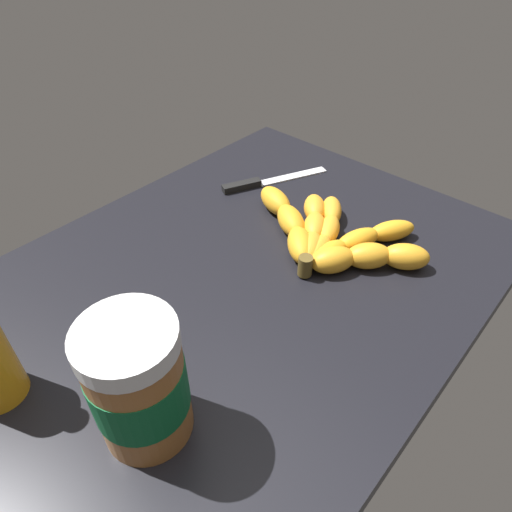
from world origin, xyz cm
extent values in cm
cube|color=black|center=(0.00, 0.00, -1.90)|extent=(79.46, 57.58, 3.80)
ellipsoid|color=orange|center=(-10.27, 8.91, 1.88)|extent=(7.50, 6.63, 3.75)
ellipsoid|color=orange|center=(-14.34, 12.10, 1.88)|extent=(7.28, 7.22, 3.75)
ellipsoid|color=orange|center=(-17.66, 16.07, 1.88)|extent=(6.74, 7.49, 3.75)
ellipsoid|color=gold|center=(-11.19, 7.41, 1.55)|extent=(7.76, 4.18, 3.09)
ellipsoid|color=gold|center=(-16.88, 8.88, 1.55)|extent=(7.99, 5.46, 3.09)
ellipsoid|color=gold|center=(-22.15, 11.46, 1.55)|extent=(7.90, 6.51, 3.09)
ellipsoid|color=orange|center=(-10.88, 5.90, 1.56)|extent=(7.16, 4.40, 3.13)
ellipsoid|color=orange|center=(-15.93, 4.29, 1.56)|extent=(7.36, 5.56, 3.13)
ellipsoid|color=orange|center=(-20.52, 1.63, 1.56)|extent=(7.23, 6.47, 3.13)
ellipsoid|color=orange|center=(-10.44, 4.94, 1.71)|extent=(7.25, 5.90, 3.42)
ellipsoid|color=orange|center=(-14.88, 2.42, 1.71)|extent=(7.23, 6.36, 3.42)
ellipsoid|color=orange|center=(-18.99, -0.62, 1.71)|extent=(7.10, 6.73, 3.42)
ellipsoid|color=orange|center=(-9.92, 3.49, 1.83)|extent=(7.85, 7.95, 3.66)
ellipsoid|color=orange|center=(-13.61, -1.21, 1.83)|extent=(7.11, 8.31, 3.66)
ellipsoid|color=orange|center=(-16.28, -6.56, 1.83)|extent=(6.08, 8.32, 3.66)
cylinder|color=brown|center=(-6.80, 6.74, 1.80)|extent=(2.00, 2.00, 3.00)
cylinder|color=#9E602D|center=(21.44, 8.57, 6.20)|extent=(8.84, 8.84, 12.41)
cylinder|color=#0F592D|center=(21.44, 8.57, 6.83)|extent=(9.02, 9.02, 5.58)
cylinder|color=silver|center=(21.44, 8.57, 13.38)|extent=(9.04, 9.04, 1.95)
cube|color=silver|center=(-26.65, -11.06, 0.30)|extent=(12.81, 7.16, 0.50)
cube|color=black|center=(-17.44, -15.27, 0.60)|extent=(7.03, 4.37, 1.20)
camera|label=1|loc=(31.98, 32.53, 42.78)|focal=31.71mm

